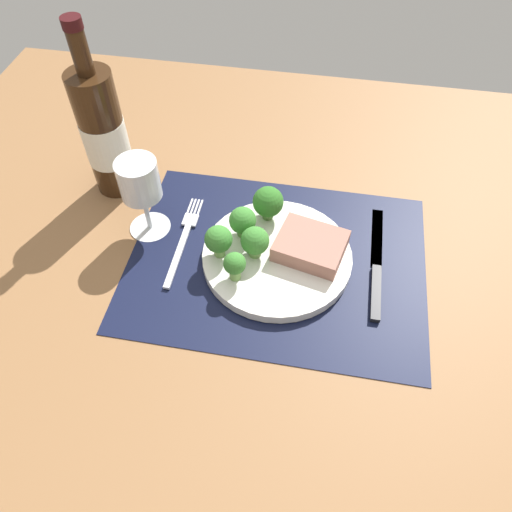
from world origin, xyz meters
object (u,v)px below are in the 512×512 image
Objects in this scene: plate at (277,257)px; wine_glass at (140,185)px; wine_bottle at (104,133)px; steak at (310,246)px; fork at (184,239)px; knife at (376,270)px.

plate is 1.68× the size of wine_glass.
plate is at bearing -22.14° from wine_bottle.
plate is at bearing -8.96° from wine_glass.
steak is 20.74cm from fork.
wine_bottle is at bearing 134.32° from wine_glass.
plate is 2.28× the size of steak.
wine_bottle is at bearing 162.56° from steak.
steak is at bearing -4.60° from wine_glass.
fork is 0.83× the size of knife.
wine_glass reaches higher than fork.
steak reaches higher than fork.
fork is at bearing 178.01° from knife.
fork is 31.15cm from knife.
plate is at bearing -165.33° from steak.
plate is 5.59cm from steak.
plate reaches higher than knife.
knife is at bearing -4.15° from steak.
wine_glass is (-26.91, 2.16, 6.38)cm from steak.
steak is (4.96, 1.30, 2.21)cm from plate.
wine_bottle is at bearing 143.27° from fork.
fork is at bearing -17.81° from wine_glass.
wine_glass is (-6.35, 2.04, 9.15)cm from fork.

